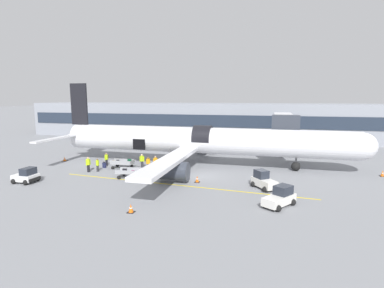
{
  "coord_description": "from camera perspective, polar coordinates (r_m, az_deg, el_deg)",
  "views": [
    {
      "loc": [
        7.45,
        -32.14,
        8.82
      ],
      "look_at": [
        -1.44,
        2.2,
        3.3
      ],
      "focal_mm": 28.0,
      "sensor_mm": 36.0,
      "label": 1
    }
  ],
  "objects": [
    {
      "name": "ground_crew_driver",
      "position": [
        37.04,
        -8.34,
        -3.63
      ],
      "size": [
        0.58,
        0.41,
        1.66
      ],
      "color": "#2D2D33",
      "rests_on": "ground_plane"
    },
    {
      "name": "baggage_cart_queued",
      "position": [
        34.07,
        -11.6,
        -5.46
      ],
      "size": [
        3.89,
        2.27,
        0.99
      ],
      "color": "#999BA0",
      "rests_on": "ground_plane"
    },
    {
      "name": "safety_cone_tail",
      "position": [
        45.66,
        -23.1,
        -2.68
      ],
      "size": [
        0.64,
        0.64,
        0.56
      ],
      "color": "black",
      "rests_on": "ground_plane"
    },
    {
      "name": "safety_cone_wingtip",
      "position": [
        31.67,
        0.99,
        -6.74
      ],
      "size": [
        0.53,
        0.53,
        0.67
      ],
      "color": "black",
      "rests_on": "ground_plane"
    },
    {
      "name": "safety_cone_nose",
      "position": [
        40.17,
        32.52,
        -4.77
      ],
      "size": [
        0.5,
        0.5,
        0.7
      ],
      "color": "black",
      "rests_on": "ground_plane"
    },
    {
      "name": "baggage_tug_mid",
      "position": [
        25.9,
        16.44,
        -9.78
      ],
      "size": [
        2.87,
        3.38,
        1.66
      ],
      "color": "silver",
      "rests_on": "ground_plane"
    },
    {
      "name": "ground_crew_loader_a",
      "position": [
        40.67,
        -15.98,
        -2.75
      ],
      "size": [
        0.47,
        0.59,
        1.68
      ],
      "color": "black",
      "rests_on": "ground_plane"
    },
    {
      "name": "jet_bridge_stub",
      "position": [
        45.05,
        17.06,
        3.62
      ],
      "size": [
        3.39,
        13.42,
        6.63
      ],
      "color": "#4C4C51",
      "rests_on": "ground_plane"
    },
    {
      "name": "ground_crew_loader_b",
      "position": [
        37.61,
        -6.98,
        -3.44
      ],
      "size": [
        0.57,
        0.47,
        1.64
      ],
      "color": "black",
      "rests_on": "ground_plane"
    },
    {
      "name": "airplane",
      "position": [
        38.92,
        1.35,
        0.54
      ],
      "size": [
        40.88,
        33.33,
        10.79
      ],
      "color": "silver",
      "rests_on": "ground_plane"
    },
    {
      "name": "ground_plane",
      "position": [
        34.15,
        1.43,
        -6.12
      ],
      "size": [
        500.0,
        500.0,
        0.0
      ],
      "primitive_type": "plane",
      "color": "gray"
    },
    {
      "name": "suitcase_on_tarmac_spare",
      "position": [
        39.6,
        -16.37,
        -3.89
      ],
      "size": [
        0.52,
        0.36,
        0.78
      ],
      "color": "#1E2347",
      "rests_on": "ground_plane"
    },
    {
      "name": "baggage_tug_rear",
      "position": [
        30.28,
        13.44,
        -6.88
      ],
      "size": [
        2.7,
        3.01,
        1.77
      ],
      "color": "silver",
      "rests_on": "ground_plane"
    },
    {
      "name": "ground_crew_helper",
      "position": [
        38.31,
        -9.5,
        -3.14
      ],
      "size": [
        0.62,
        0.44,
        1.8
      ],
      "color": "#2D2D33",
      "rests_on": "ground_plane"
    },
    {
      "name": "safety_cone_engine_left",
      "position": [
        24.17,
        -11.57,
        -11.95
      ],
      "size": [
        0.55,
        0.55,
        0.67
      ],
      "color": "black",
      "rests_on": "ground_plane"
    },
    {
      "name": "ground_crew_marshal",
      "position": [
        37.76,
        -17.55,
        -3.77
      ],
      "size": [
        0.51,
        0.51,
        1.6
      ],
      "color": "#2D2D33",
      "rests_on": "ground_plane"
    },
    {
      "name": "baggage_cart_loading",
      "position": [
        38.62,
        -13.03,
        -3.71
      ],
      "size": [
        3.73,
        1.85,
        1.27
      ],
      "color": "#999BA0",
      "rests_on": "ground_plane"
    },
    {
      "name": "baggage_tug_lead",
      "position": [
        35.92,
        -29.0,
        -5.39
      ],
      "size": [
        2.38,
        2.19,
        1.6
      ],
      "color": "white",
      "rests_on": "ground_plane"
    },
    {
      "name": "apron_marking_line",
      "position": [
        30.77,
        -2.87,
        -7.82
      ],
      "size": [
        27.02,
        2.38,
        0.01
      ],
      "color": "yellow",
      "rests_on": "ground_plane"
    },
    {
      "name": "ground_crew_supervisor",
      "position": [
        37.84,
        -19.16,
        -3.64
      ],
      "size": [
        0.54,
        0.63,
        1.82
      ],
      "color": "black",
      "rests_on": "ground_plane"
    },
    {
      "name": "terminal_strip",
      "position": [
        66.58,
        8.08,
        4.41
      ],
      "size": [
        93.49,
        12.72,
        7.53
      ],
      "color": "gray",
      "rests_on": "ground_plane"
    }
  ]
}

